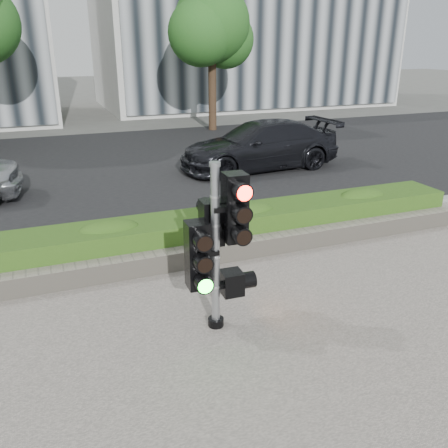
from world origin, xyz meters
The scene contains 9 objects.
ground centered at (0.00, 0.00, 0.00)m, with size 120.00×120.00×0.00m, color #51514C.
road centered at (0.00, 10.00, 0.01)m, with size 60.00×13.00×0.02m, color black.
curb centered at (0.00, 3.15, 0.06)m, with size 60.00×0.25×0.12m, color gray.
stone_wall centered at (0.00, 1.90, 0.20)m, with size 12.00×0.32×0.34m, color gray.
hedge centered at (0.00, 2.55, 0.37)m, with size 12.00×1.00×0.68m, color #5A8D2B.
building_right centered at (11.00, 25.00, 6.00)m, with size 18.00×10.00×12.00m, color #B7B7B2.
tree_right centered at (5.48, 15.55, 4.48)m, with size 4.10×3.58×6.53m.
traffic_signal centered at (-0.14, -0.05, 1.33)m, with size 0.81×0.60×2.35m.
car_dark centered at (4.32, 7.96, 0.77)m, with size 2.09×5.14×1.49m, color black.
Camera 1 is at (-2.16, -5.47, 3.73)m, focal length 38.00 mm.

